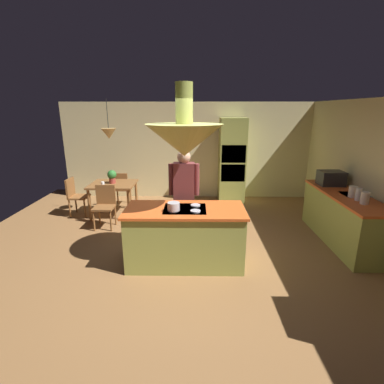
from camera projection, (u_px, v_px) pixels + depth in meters
The scene contains 20 objects.
ground at pixel (186, 256), 4.75m from camera, with size 8.16×8.16×0.00m, color olive.
wall_back at pixel (190, 151), 7.70m from camera, with size 6.80×0.10×2.55m, color beige.
wall_right at pixel (381, 177), 4.73m from camera, with size 0.10×7.20×2.55m, color beige.
kitchen_island at pixel (185, 236), 4.43m from camera, with size 1.82×0.84×0.93m.
counter_run_right at pixel (343, 218), 5.16m from camera, with size 0.73×2.19×0.91m.
oven_tower at pixel (232, 161), 7.35m from camera, with size 0.66×0.62×2.16m.
dining_table at pixel (113, 188), 6.41m from camera, with size 0.99×0.86×0.76m.
person_at_island at pixel (184, 192), 4.95m from camera, with size 0.53×0.23×1.70m.
range_hood at pixel (184, 138), 4.01m from camera, with size 1.10×1.10×1.00m.
pendant_light_over_table at pixel (109, 133), 6.07m from camera, with size 0.32×0.32×0.82m.
chair_facing_island at pixel (105, 203), 5.83m from camera, with size 0.40×0.40×0.87m.
chair_by_back_wall at pixel (121, 187), 7.08m from camera, with size 0.40×0.40×0.87m.
chair_at_corner at pixel (75, 194), 6.46m from camera, with size 0.40×0.40×0.87m.
potted_plant_on_table at pixel (112, 176), 6.35m from camera, with size 0.20×0.20×0.30m.
cup_on_table at pixel (103, 184), 6.16m from camera, with size 0.07×0.07×0.09m, color white.
canister_flour at pixel (365, 198), 4.49m from camera, with size 0.13×0.13×0.20m, color silver.
canister_sugar at pixel (359, 194), 4.66m from camera, with size 0.10×0.10×0.21m, color silver.
canister_tea at pixel (353, 192), 4.83m from camera, with size 0.13×0.13×0.19m, color silver.
microwave_on_counter at pixel (331, 178), 5.61m from camera, with size 0.46×0.36×0.28m, color #232326.
cooking_pot_on_cooktop at pixel (174, 206), 4.16m from camera, with size 0.18×0.18×0.12m, color #B2B2B7.
Camera 1 is at (0.16, -4.26, 2.35)m, focal length 26.61 mm.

